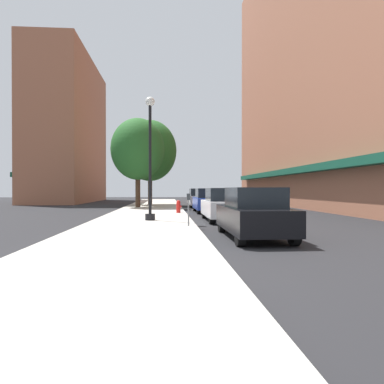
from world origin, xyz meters
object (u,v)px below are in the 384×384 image
fire_hydrant (178,206)px  car_silver (199,198)px  tree_mid (150,151)px  tree_near (138,149)px  car_white (223,205)px  car_blue (208,201)px  lamppost (150,156)px  car_black (253,214)px  parking_meter_near (188,205)px

fire_hydrant → car_silver: bearing=76.4°
fire_hydrant → tree_mid: tree_mid is taller
tree_near → tree_mid: size_ratio=0.90×
fire_hydrant → car_silver: size_ratio=0.18×
tree_mid → car_white: tree_mid is taller
car_blue → fire_hydrant: bearing=-137.3°
lamppost → car_white: 4.37m
tree_mid → car_black: bearing=-78.8°
parking_meter_near → car_black: car_black is taller
tree_near → tree_mid: tree_mid is taller
lamppost → tree_mid: bearing=92.7°
lamppost → car_silver: 14.28m
car_blue → car_silver: same height
lamppost → car_white: bearing=8.7°
tree_near → car_silver: size_ratio=1.70×
tree_near → car_blue: (5.19, -5.14, -4.08)m
parking_meter_near → tree_mid: bearing=97.2°
car_blue → car_silver: bearing=90.0°
fire_hydrant → parking_meter_near: bearing=-89.0°
parking_meter_near → tree_mid: size_ratio=0.16×
lamppost → parking_meter_near: lamppost is taller
parking_meter_near → car_black: (1.95, -2.78, -0.14)m
car_white → lamppost: bearing=-172.1°
car_blue → tree_mid: bearing=114.2°
car_black → car_silver: 19.14m
tree_mid → car_black: tree_mid is taller
fire_hydrant → tree_near: tree_near is taller
lamppost → parking_meter_near: bearing=-58.7°
tree_near → lamppost: bearing=-82.5°
car_black → car_silver: (0.00, 19.14, 0.00)m
parking_meter_near → car_black: bearing=-55.0°
lamppost → parking_meter_near: size_ratio=4.50×
tree_mid → parking_meter_near: bearing=-82.8°
car_silver → car_black: bearing=-90.1°
tree_mid → car_silver: tree_mid is taller
parking_meter_near → tree_near: (-3.24, 14.79, 3.94)m
lamppost → car_black: bearing=-56.8°
car_white → tree_mid: bearing=104.4°
car_silver → tree_mid: bearing=144.6°
tree_mid → tree_near: bearing=-99.5°
tree_mid → car_blue: size_ratio=1.89×
fire_hydrant → car_white: 4.90m
tree_mid → car_white: size_ratio=1.89×
fire_hydrant → tree_mid: 12.90m
car_white → car_blue: same height
fire_hydrant → tree_near: bearing=113.7°
car_black → tree_mid: bearing=99.6°
car_black → tree_near: bearing=104.9°
car_black → car_white: bearing=88.4°
tree_mid → car_white: bearing=-74.7°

